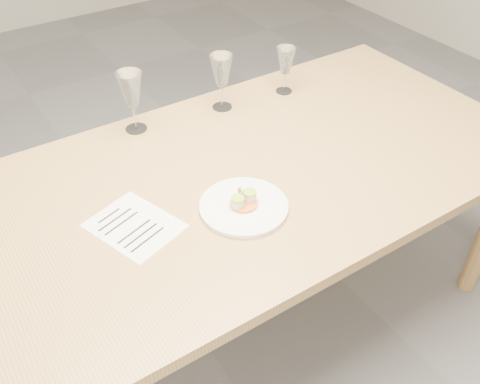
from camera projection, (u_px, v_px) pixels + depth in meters
ground at (201, 338)px, 2.12m from camera, size 7.00×7.00×0.00m
dining_table at (191, 208)px, 1.68m from camera, size 2.40×1.00×0.75m
dinner_plate at (244, 206)px, 1.57m from camera, size 0.26×0.26×0.07m
recipe_sheet at (134, 226)px, 1.52m from camera, size 0.26×0.30×0.00m
wine_glass_0 at (131, 91)px, 1.81m from camera, size 0.09×0.09×0.22m
wine_glass_1 at (221, 72)px, 1.94m from camera, size 0.09×0.09×0.21m
wine_glass_2 at (286, 61)px, 2.04m from camera, size 0.07×0.07×0.18m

